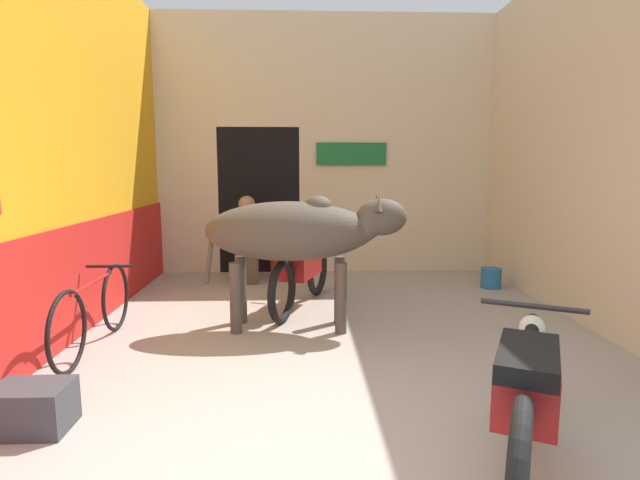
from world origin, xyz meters
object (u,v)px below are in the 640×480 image
Objects in this scene: motorcycle_near at (526,394)px; motorcycle_far at (301,270)px; shopkeeper_seated at (247,237)px; bucket at (491,278)px; bicycle at (95,311)px; cow at (299,233)px; crate at (32,408)px; plastic_stool at (279,262)px.

motorcycle_near is 0.99× the size of motorcycle_far.
shopkeeper_seated reaches higher than bucket.
bicycle reaches higher than bucket.
cow reaches higher than bucket.
motorcycle_near is 3.95× the size of crate.
motorcycle_far is 1.49× the size of shopkeeper_seated.
motorcycle_far is 1.49m from shopkeeper_seated.
bicycle is (-2.91, 1.93, -0.11)m from motorcycle_near.
bucket is at bearing 31.50° from cow.
crate is at bearing -107.60° from plastic_stool.
motorcycle_far is 6.76× the size of bucket.
shopkeeper_seated is at bearing 119.74° from motorcycle_far.
cow is 1.93m from bicycle.
bicycle is 2.74m from shopkeeper_seated.
motorcycle_far is at bearing 87.99° from cow.
motorcycle_far is 1.05× the size of bicycle.
bicycle is 4.74m from bucket.
cow is 1.12× the size of motorcycle_far.
crate is (-1.31, -4.12, -0.09)m from plastic_stool.
cow is 3.05m from bucket.
bicycle is 3.13m from plastic_stool.
cow reaches higher than crate.
bucket is (2.50, 1.53, -0.82)m from cow.
plastic_stool is (-1.43, 4.68, -0.21)m from motorcycle_near.
bicycle is 1.39m from crate.
shopkeeper_seated reaches higher than plastic_stool.
shopkeeper_seated reaches higher than bicycle.
shopkeeper_seated is (-0.71, 2.00, -0.32)m from cow.
shopkeeper_seated is at bearing 171.71° from bucket.
cow is 2.38m from plastic_stool.
cow reaches higher than shopkeeper_seated.
bucket is at bearing -14.30° from plastic_stool.
motorcycle_near is 1.47× the size of shopkeeper_seated.
cow is 2.15m from shopkeeper_seated.
motorcycle_near is 4.81m from shopkeeper_seated.
bucket is at bearing 18.27° from motorcycle_far.
plastic_stool is (0.42, 0.24, -0.39)m from shopkeeper_seated.
bucket is (4.27, 2.04, -0.21)m from bicycle.
cow is 7.54× the size of bucket.
cow is 2.59m from crate.
motorcycle_near is at bearing -11.59° from crate.
shopkeeper_seated is (1.05, 2.51, 0.29)m from bicycle.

